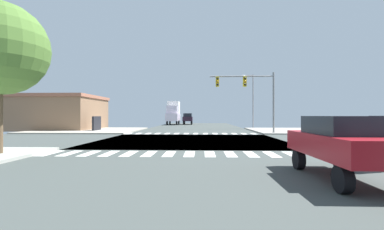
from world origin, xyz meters
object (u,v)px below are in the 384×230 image
Objects in this scene: street_lamp at (251,96)px; sedan_leading_2 at (341,142)px; sidewalk_tree at (0,49)px; traffic_signal_mast at (248,88)px; suv_crossing_1 at (188,118)px; box_truck_trailing_1 at (173,112)px; bank_building at (58,113)px.

street_lamp is 30.78m from sedan_leading_2.
sidewalk_tree is (-16.58, -26.46, 0.33)m from street_lamp.
suv_crossing_1 is at bearing 105.24° from traffic_signal_mast.
box_truck_trailing_1 is at bearing 128.40° from street_lamp.
traffic_signal_mast is at bearing -17.25° from bank_building.
bank_building is at bearing 162.75° from traffic_signal_mast.
traffic_signal_mast is at bearing 88.11° from sedan_leading_2.
traffic_signal_mast is 29.23m from suv_crossing_1.
box_truck_trailing_1 reaches higher than suv_crossing_1.
street_lamp is at bearing 120.68° from suv_crossing_1.
sidewalk_tree reaches higher than bank_building.
sidewalk_tree is 44.00m from suv_crossing_1.
box_truck_trailing_1 is at bearing 111.10° from traffic_signal_mast.
box_truck_trailing_1 is (3.55, 42.89, -2.44)m from sidewalk_tree.
street_lamp is 19.91m from suv_crossing_1.
sedan_leading_2 is (23.41, -26.76, -1.15)m from bank_building.
traffic_signal_mast is 0.54× the size of bank_building.
sidewalk_tree is 14.65m from sedan_leading_2.
suv_crossing_1 is 0.64× the size of box_truck_trailing_1.
street_lamp is 31.23m from sidewalk_tree.
bank_building is (-24.04, 7.47, -2.40)m from traffic_signal_mast.
traffic_signal_mast reaches higher than suv_crossing_1.
box_truck_trailing_1 is (-3.00, -0.46, 1.17)m from suv_crossing_1.
street_lamp is at bearing 128.40° from box_truck_trailing_1.
box_truck_trailing_1 reaches higher than sedan_leading_2.
bank_building is 24.99m from sidewalk_tree.
traffic_signal_mast is at bearing 47.21° from sidewalk_tree.
box_truck_trailing_1 is at bearing 56.29° from bank_building.
traffic_signal_mast is 1.44× the size of suv_crossing_1.
traffic_signal_mast reaches higher than sedan_leading_2.
traffic_signal_mast is 29.62m from box_truck_trailing_1.
sedan_leading_2 is (13.55, -3.96, -3.89)m from sidewalk_tree.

